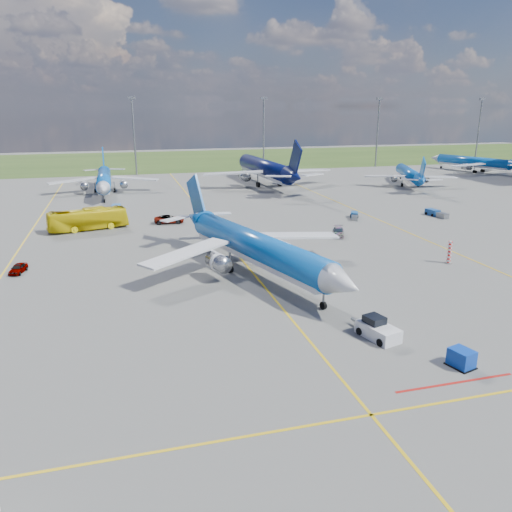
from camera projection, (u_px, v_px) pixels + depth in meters
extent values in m
plane|color=#555552|center=(280.00, 305.00, 51.97)|extent=(400.00, 400.00, 0.00)
cube|color=#2D4719|center=(159.00, 160.00, 190.52)|extent=(400.00, 80.00, 0.01)
cube|color=gold|center=(222.00, 236.00, 79.67)|extent=(0.25, 160.00, 0.02)
cube|color=gold|center=(371.00, 415.00, 33.49)|extent=(60.00, 0.25, 0.02)
cube|color=gold|center=(30.00, 233.00, 81.34)|extent=(0.25, 120.00, 0.02)
cube|color=gold|center=(364.00, 213.00, 96.48)|extent=(0.25, 120.00, 0.02)
cube|color=#A5140F|center=(455.00, 383.00, 37.35)|extent=(10.00, 0.25, 0.02)
cylinder|color=slate|center=(134.00, 137.00, 147.88)|extent=(0.50, 0.50, 22.00)
cube|color=slate|center=(132.00, 98.00, 144.63)|extent=(2.20, 0.50, 0.80)
cylinder|color=slate|center=(264.00, 135.00, 157.98)|extent=(0.50, 0.50, 22.00)
cube|color=slate|center=(264.00, 98.00, 154.72)|extent=(2.20, 0.50, 0.80)
cylinder|color=slate|center=(377.00, 134.00, 168.07)|extent=(0.50, 0.50, 22.00)
cube|color=slate|center=(380.00, 99.00, 164.82)|extent=(2.20, 0.50, 0.80)
cylinder|color=slate|center=(478.00, 132.00, 178.17)|extent=(0.50, 0.50, 22.00)
cube|color=slate|center=(483.00, 99.00, 174.91)|extent=(2.20, 0.50, 0.80)
cylinder|color=red|center=(449.00, 252.00, 65.49)|extent=(0.50, 0.50, 3.00)
cube|color=silver|center=(378.00, 331.00, 44.49)|extent=(3.02, 4.35, 1.22)
cube|color=black|center=(374.00, 321.00, 44.71)|extent=(1.89, 2.03, 0.85)
cube|color=slate|center=(360.00, 323.00, 46.53)|extent=(0.81, 2.24, 0.19)
cube|color=#0B38A7|center=(461.00, 358.00, 39.55)|extent=(1.89, 2.14, 1.46)
imported|color=yellow|center=(88.00, 219.00, 83.22)|extent=(13.24, 6.02, 3.59)
imported|color=#999999|center=(18.00, 268.00, 61.87)|extent=(2.11, 3.69, 1.18)
imported|color=#999999|center=(169.00, 219.00, 88.20)|extent=(5.33, 2.64, 1.45)
imported|color=#999999|center=(338.00, 232.00, 79.56)|extent=(3.55, 4.88, 1.31)
cube|color=#174C8A|center=(354.00, 215.00, 92.91)|extent=(2.12, 2.64, 0.98)
cube|color=slate|center=(355.00, 218.00, 90.74)|extent=(1.73, 2.08, 0.81)
cube|color=#174B8F|center=(116.00, 208.00, 98.97)|extent=(1.95, 3.01, 1.19)
cube|color=slate|center=(113.00, 211.00, 96.33)|extent=(1.63, 2.34, 0.97)
cube|color=navy|center=(432.00, 212.00, 94.62)|extent=(1.81, 2.88, 1.15)
cube|color=slate|center=(443.00, 216.00, 92.26)|extent=(1.52, 2.24, 0.94)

